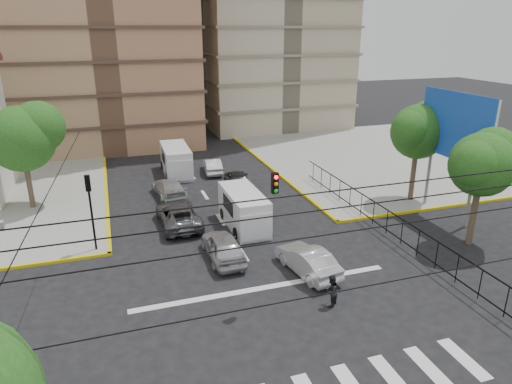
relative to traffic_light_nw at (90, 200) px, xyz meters
name	(u,v)px	position (x,y,z in m)	size (l,w,h in m)	color
ground	(273,301)	(7.80, -7.80, -3.11)	(160.00, 160.00, 0.00)	black
sidewalk_ne	(393,155)	(27.80, 12.20, -3.04)	(26.00, 26.00, 0.15)	gray
stop_line	(265,288)	(7.80, -6.60, -3.11)	(13.00, 0.40, 0.01)	silver
park_fence	(385,235)	(16.80, -3.30, -3.11)	(0.10, 22.50, 1.66)	black
billboard	(456,128)	(22.25, -1.80, 2.89)	(0.36, 6.20, 8.10)	slate
tree_park_a	(484,162)	(20.88, -5.79, 1.90)	(4.41, 3.60, 6.83)	#473828
tree_park_c	(420,129)	(21.89, 1.21, 2.22)	(4.65, 3.80, 7.25)	#473828
tree_tudor	(22,136)	(-4.10, 8.21, 2.11)	(5.39, 4.40, 7.43)	#473828
traffic_light_nw	(90,200)	(0.00, 0.00, 0.00)	(0.28, 0.22, 4.40)	black
traffic_light_hanging	(293,197)	(7.80, -9.84, 2.79)	(18.00, 9.12, 0.92)	black
van_right_lane	(245,211)	(8.96, 0.47, -1.99)	(2.16, 5.15, 2.32)	silver
van_left_lane	(177,162)	(6.63, 12.87, -1.93)	(2.26, 5.44, 2.43)	silver
car_silver_front_left	(223,246)	(6.63, -3.06, -2.37)	(1.75, 4.35, 1.48)	#B6B6BB
car_white_front_right	(307,260)	(10.38, -5.90, -2.41)	(1.49, 4.27, 1.41)	silver
car_grey_mid_left	(178,215)	(5.03, 2.18, -2.40)	(2.37, 5.14, 1.43)	#5B5D63
car_silver_rear_left	(169,188)	(5.21, 7.64, -2.42)	(1.94, 4.77, 1.38)	#BABBBF
car_darkgrey_mid_right	(237,180)	(10.54, 7.75, -2.35)	(1.81, 4.49, 1.53)	#252427
car_white_rear_right	(212,166)	(9.65, 12.51, -2.47)	(1.36, 3.89, 1.28)	white
pedestrian_crosswalk	(331,291)	(10.15, -8.98, -2.34)	(0.75, 0.58, 1.54)	black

